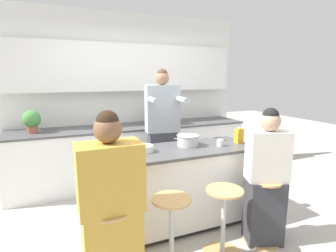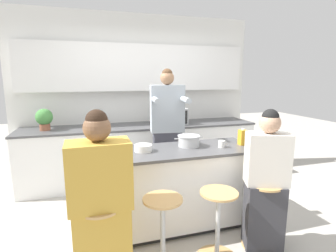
{
  "view_description": "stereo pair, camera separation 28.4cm",
  "coord_description": "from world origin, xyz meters",
  "px_view_note": "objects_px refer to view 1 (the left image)",
  "views": [
    {
      "loc": [
        -1.08,
        -2.52,
        1.67
      ],
      "look_at": [
        0.0,
        0.07,
        1.15
      ],
      "focal_mm": 28.0,
      "sensor_mm": 36.0,
      "label": 1
    },
    {
      "loc": [
        -0.81,
        -2.61,
        1.67
      ],
      "look_at": [
        0.0,
        0.07,
        1.15
      ],
      "focal_mm": 28.0,
      "sensor_mm": 36.0,
      "label": 2
    }
  ],
  "objects_px": {
    "fruit_bowl": "(115,156)",
    "coffee_cup_near": "(220,143)",
    "kitchen_island": "(170,188)",
    "microwave": "(163,116)",
    "bar_stool_leftmost": "(112,248)",
    "bar_stool_center_right": "(223,222)",
    "bar_stool_rightmost": "(263,210)",
    "person_cooking": "(163,137)",
    "potted_plant": "(32,120)",
    "juice_carton": "(239,136)",
    "cooking_pot": "(188,140)",
    "bar_stool_center_left": "(172,233)",
    "person_wrapped_blanket": "(111,208)",
    "person_seated_near": "(266,183)"
  },
  "relations": [
    {
      "from": "cooking_pot",
      "to": "microwave",
      "type": "distance_m",
      "value": 1.38
    },
    {
      "from": "bar_stool_rightmost",
      "to": "person_cooking",
      "type": "height_order",
      "value": "person_cooking"
    },
    {
      "from": "bar_stool_leftmost",
      "to": "microwave",
      "type": "xyz_separation_m",
      "value": [
        1.25,
        2.06,
        0.7
      ]
    },
    {
      "from": "bar_stool_rightmost",
      "to": "person_seated_near",
      "type": "distance_m",
      "value": 0.3
    },
    {
      "from": "kitchen_island",
      "to": "juice_carton",
      "type": "height_order",
      "value": "juice_carton"
    },
    {
      "from": "juice_carton",
      "to": "microwave",
      "type": "bearing_deg",
      "value": 105.04
    },
    {
      "from": "fruit_bowl",
      "to": "coffee_cup_near",
      "type": "xyz_separation_m",
      "value": [
        1.2,
        0.03,
        0.01
      ]
    },
    {
      "from": "coffee_cup_near",
      "to": "microwave",
      "type": "height_order",
      "value": "microwave"
    },
    {
      "from": "kitchen_island",
      "to": "cooking_pot",
      "type": "height_order",
      "value": "cooking_pot"
    },
    {
      "from": "person_wrapped_blanket",
      "to": "bar_stool_center_left",
      "type": "bearing_deg",
      "value": -2.26
    },
    {
      "from": "bar_stool_center_right",
      "to": "person_cooking",
      "type": "xyz_separation_m",
      "value": [
        -0.09,
        1.32,
        0.54
      ]
    },
    {
      "from": "kitchen_island",
      "to": "bar_stool_leftmost",
      "type": "relative_size",
      "value": 2.89
    },
    {
      "from": "cooking_pot",
      "to": "potted_plant",
      "type": "xyz_separation_m",
      "value": [
        -1.69,
        1.41,
        0.12
      ]
    },
    {
      "from": "kitchen_island",
      "to": "microwave",
      "type": "height_order",
      "value": "microwave"
    },
    {
      "from": "fruit_bowl",
      "to": "coffee_cup_near",
      "type": "distance_m",
      "value": 1.2
    },
    {
      "from": "cooking_pot",
      "to": "microwave",
      "type": "relative_size",
      "value": 0.73
    },
    {
      "from": "bar_stool_leftmost",
      "to": "juice_carton",
      "type": "distance_m",
      "value": 1.86
    },
    {
      "from": "bar_stool_rightmost",
      "to": "potted_plant",
      "type": "bearing_deg",
      "value": 136.53
    },
    {
      "from": "bar_stool_leftmost",
      "to": "person_cooking",
      "type": "distance_m",
      "value": 1.69
    },
    {
      "from": "cooking_pot",
      "to": "coffee_cup_near",
      "type": "bearing_deg",
      "value": -23.92
    },
    {
      "from": "bar_stool_leftmost",
      "to": "coffee_cup_near",
      "type": "bearing_deg",
      "value": 22.09
    },
    {
      "from": "person_wrapped_blanket",
      "to": "person_seated_near",
      "type": "distance_m",
      "value": 1.53
    },
    {
      "from": "bar_stool_center_left",
      "to": "bar_stool_center_right",
      "type": "distance_m",
      "value": 0.52
    },
    {
      "from": "bar_stool_leftmost",
      "to": "kitchen_island",
      "type": "bearing_deg",
      "value": 39.02
    },
    {
      "from": "bar_stool_leftmost",
      "to": "person_wrapped_blanket",
      "type": "xyz_separation_m",
      "value": [
        0.01,
        0.0,
        0.34
      ]
    },
    {
      "from": "bar_stool_leftmost",
      "to": "bar_stool_center_right",
      "type": "xyz_separation_m",
      "value": [
        1.03,
        -0.03,
        0.0
      ]
    },
    {
      "from": "person_seated_near",
      "to": "bar_stool_center_left",
      "type": "bearing_deg",
      "value": -158.78
    },
    {
      "from": "kitchen_island",
      "to": "bar_stool_center_right",
      "type": "xyz_separation_m",
      "value": [
        0.26,
        -0.66,
        -0.11
      ]
    },
    {
      "from": "microwave",
      "to": "potted_plant",
      "type": "xyz_separation_m",
      "value": [
        -1.92,
        0.06,
        0.04
      ]
    },
    {
      "from": "bar_stool_rightmost",
      "to": "juice_carton",
      "type": "xyz_separation_m",
      "value": [
        0.1,
        0.58,
        0.65
      ]
    },
    {
      "from": "kitchen_island",
      "to": "person_wrapped_blanket",
      "type": "height_order",
      "value": "person_wrapped_blanket"
    },
    {
      "from": "person_wrapped_blanket",
      "to": "cooking_pot",
      "type": "relative_size",
      "value": 4.23
    },
    {
      "from": "fruit_bowl",
      "to": "juice_carton",
      "type": "bearing_deg",
      "value": 2.38
    },
    {
      "from": "person_wrapped_blanket",
      "to": "coffee_cup_near",
      "type": "bearing_deg",
      "value": 21.05
    },
    {
      "from": "coffee_cup_near",
      "to": "person_seated_near",
      "type": "bearing_deg",
      "value": -71.67
    },
    {
      "from": "bar_stool_leftmost",
      "to": "fruit_bowl",
      "type": "height_order",
      "value": "fruit_bowl"
    },
    {
      "from": "microwave",
      "to": "coffee_cup_near",
      "type": "bearing_deg",
      "value": -85.76
    },
    {
      "from": "bar_stool_center_right",
      "to": "person_seated_near",
      "type": "height_order",
      "value": "person_seated_near"
    },
    {
      "from": "juice_carton",
      "to": "bar_stool_rightmost",
      "type": "bearing_deg",
      "value": -99.57
    },
    {
      "from": "potted_plant",
      "to": "person_cooking",
      "type": "bearing_deg",
      "value": -26.96
    },
    {
      "from": "bar_stool_rightmost",
      "to": "person_cooking",
      "type": "relative_size",
      "value": 0.38
    },
    {
      "from": "bar_stool_center_right",
      "to": "microwave",
      "type": "bearing_deg",
      "value": 84.05
    },
    {
      "from": "cooking_pot",
      "to": "bar_stool_center_left",
      "type": "bearing_deg",
      "value": -125.49
    },
    {
      "from": "bar_stool_rightmost",
      "to": "bar_stool_center_right",
      "type": "bearing_deg",
      "value": -175.38
    },
    {
      "from": "bar_stool_rightmost",
      "to": "potted_plant",
      "type": "distance_m",
      "value": 3.14
    },
    {
      "from": "bar_stool_rightmost",
      "to": "bar_stool_leftmost",
      "type": "bearing_deg",
      "value": -179.59
    },
    {
      "from": "coffee_cup_near",
      "to": "bar_stool_leftmost",
      "type": "bearing_deg",
      "value": -157.91
    },
    {
      "from": "kitchen_island",
      "to": "person_wrapped_blanket",
      "type": "distance_m",
      "value": 1.01
    },
    {
      "from": "bar_stool_leftmost",
      "to": "bar_stool_center_left",
      "type": "bearing_deg",
      "value": -0.89
    },
    {
      "from": "kitchen_island",
      "to": "cooking_pot",
      "type": "distance_m",
      "value": 0.57
    }
  ]
}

